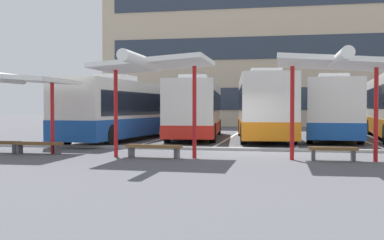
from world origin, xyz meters
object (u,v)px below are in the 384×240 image
coach_bus_0 (128,111)px  waiting_shelter_2 (335,65)px  coach_bus_1 (196,110)px  coach_bus_3 (332,110)px  bench_2 (154,148)px  bench_1 (38,145)px  waiting_shelter_1 (152,66)px  coach_bus_2 (264,108)px  bench_3 (333,151)px  waiting_shelter_0 (13,80)px

coach_bus_0 → waiting_shelter_2: (10.00, -8.93, 1.58)m
waiting_shelter_2 → coach_bus_1: bearing=121.3°
coach_bus_3 → bench_2: coach_bus_3 is taller
bench_1 → waiting_shelter_2: 11.11m
waiting_shelter_1 → coach_bus_2: bearing=71.5°
coach_bus_2 → waiting_shelter_1: coach_bus_2 is taller
coach_bus_3 → bench_3: (-1.10, -11.15, -1.29)m
coach_bus_1 → bench_2: size_ratio=5.26×
waiting_shelter_0 → bench_1: waiting_shelter_0 is taller
bench_3 → bench_2: bearing=-178.0°
bench_1 → bench_2: same height
bench_1 → bench_3: 10.74m
coach_bus_1 → coach_bus_2: (3.87, -0.53, 0.10)m
bench_1 → bench_2: bearing=-5.6°
waiting_shelter_0 → waiting_shelter_2: 11.65m
bench_2 → bench_3: (6.08, 0.21, -0.01)m
bench_1 → coach_bus_2: bearing=50.0°
waiting_shelter_1 → waiting_shelter_2: (6.08, 0.09, -0.05)m
coach_bus_1 → coach_bus_3: size_ratio=0.98×
coach_bus_1 → bench_1: bearing=-112.5°
coach_bus_3 → waiting_shelter_0: bearing=-139.0°
coach_bus_2 → coach_bus_3: 3.96m
coach_bus_2 → waiting_shelter_0: size_ratio=2.03×
waiting_shelter_1 → bench_2: size_ratio=2.46×
coach_bus_1 → bench_3: 12.36m
coach_bus_2 → bench_3: (2.65, -9.89, -1.40)m
coach_bus_3 → waiting_shelter_1: (-7.19, -11.54, 1.57)m
waiting_shelter_0 → waiting_shelter_1: size_ratio=1.04×
coach_bus_3 → waiting_shelter_1: size_ratio=2.18×
coach_bus_0 → bench_2: (3.92, -8.84, -1.22)m
coach_bus_1 → bench_3: coach_bus_1 is taller
waiting_shelter_0 → waiting_shelter_2: waiting_shelter_2 is taller
coach_bus_3 → bench_1: bearing=-137.4°
bench_1 → waiting_shelter_2: waiting_shelter_2 is taller
bench_1 → waiting_shelter_2: bearing=-2.9°
coach_bus_0 → bench_3: 13.27m
bench_2 → coach_bus_0: bearing=113.9°
waiting_shelter_1 → bench_1: bearing=172.2°
waiting_shelter_0 → waiting_shelter_2: size_ratio=1.02×
coach_bus_3 → bench_3: size_ratio=6.87×
coach_bus_1 → coach_bus_3: bearing=5.4°
coach_bus_2 → waiting_shelter_2: coach_bus_2 is taller
coach_bus_0 → waiting_shelter_0: 8.81m
coach_bus_0 → bench_2: coach_bus_0 is taller
coach_bus_3 → waiting_shelter_0: coach_bus_3 is taller
coach_bus_1 → coach_bus_2: size_ratio=1.01×
bench_1 → waiting_shelter_2: size_ratio=0.37×
bench_2 → waiting_shelter_2: 6.69m
coach_bus_2 → coach_bus_0: bearing=-170.3°
coach_bus_3 → bench_1: size_ratio=5.79×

